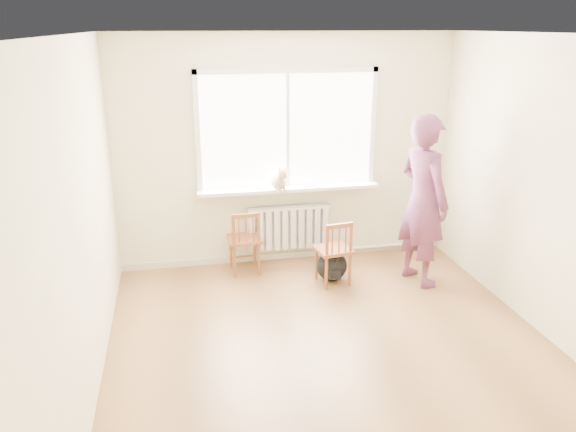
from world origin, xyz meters
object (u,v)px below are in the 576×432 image
person (423,201)px  chair_right (335,252)px  cat (279,179)px  backpack (332,266)px  chair_left (245,242)px

person → chair_right: bearing=67.3°
cat → backpack: size_ratio=1.30×
chair_right → backpack: bearing=-97.8°
chair_right → cat: size_ratio=1.66×
chair_right → backpack: chair_right is taller
chair_left → chair_right: chair_left is taller
chair_left → chair_right: 1.06m
chair_right → person: (0.95, -0.10, 0.57)m
backpack → person: bearing=-11.4°
chair_right → backpack: size_ratio=2.16×
cat → backpack: 1.17m
cat → backpack: cat is taller
chair_right → person: size_ratio=0.40×
cat → person: bearing=-34.6°
chair_left → person: bearing=160.2°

